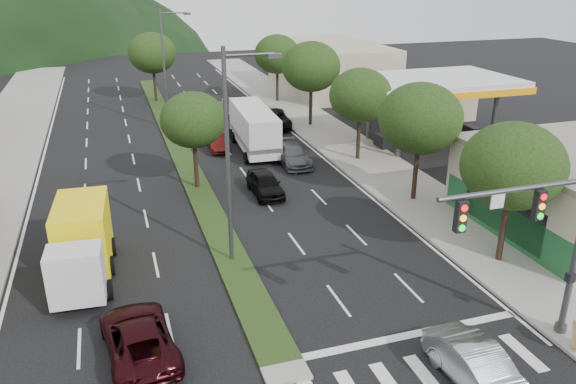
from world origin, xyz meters
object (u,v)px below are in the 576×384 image
object	(u,v)px
streetlight_mid	(166,63)
suv_maroon	(138,337)
tree_r_c	(361,95)
streetlight_near	(232,148)
tree_r_b	(420,118)
car_queue_c	(217,142)
tree_r_a	(513,166)
car_queue_d	(274,119)
car_queue_e	(222,109)
tree_med_near	(193,120)
tree_r_d	(311,67)
tree_med_far	(152,53)
car_queue_a	(265,184)
car_queue_b	(292,155)
motorhome	(254,128)
traffic_signal	(547,230)
sedan_silver	(479,369)
tree_r_e	(277,54)
box_truck	(82,245)

from	to	relation	value
streetlight_mid	suv_maroon	size ratio (longest dim) A/B	2.00
tree_r_c	streetlight_near	bearing A→B (deg)	-134.51
streetlight_mid	tree_r_b	bearing A→B (deg)	-60.68
streetlight_mid	car_queue_c	distance (m)	9.23
tree_r_b	tree_r_a	bearing A→B (deg)	-90.00
car_queue_d	car_queue_e	xyz separation A→B (m)	(-3.61, 5.00, -0.04)
tree_r_b	tree_med_near	bearing A→B (deg)	153.43
tree_r_d	car_queue_c	distance (m)	11.14
tree_r_c	car_queue_d	size ratio (longest dim) A/B	1.23
car_queue_d	tree_r_c	bearing A→B (deg)	-67.14
tree_r_b	tree_med_near	xyz separation A→B (m)	(-12.00, 6.00, -0.61)
tree_r_a	tree_r_b	size ratio (longest dim) A/B	0.96
tree_med_far	tree_r_c	bearing A→B (deg)	-63.43
car_queue_a	tree_r_c	bearing A→B (deg)	27.68
streetlight_mid	car_queue_b	bearing A→B (deg)	-60.37
car_queue_a	tree_med_near	bearing A→B (deg)	148.32
motorhome	car_queue_d	bearing A→B (deg)	63.20
suv_maroon	car_queue_a	size ratio (longest dim) A/B	1.21
tree_med_near	traffic_signal	bearing A→B (deg)	-65.20
traffic_signal	tree_r_b	size ratio (longest dim) A/B	1.01
sedan_silver	motorhome	size ratio (longest dim) A/B	0.52
tree_r_e	tree_r_c	bearing A→B (deg)	-90.00
car_queue_b	car_queue_e	bearing A→B (deg)	99.01
streetlight_mid	sedan_silver	size ratio (longest dim) A/B	2.24
car_queue_e	box_truck	xyz separation A→B (m)	(-11.87, -26.85, 0.81)
traffic_signal	sedan_silver	size ratio (longest dim) A/B	1.57
tree_r_d	tree_med_near	bearing A→B (deg)	-135.00
car_queue_a	car_queue_d	size ratio (longest dim) A/B	0.78
sedan_silver	car_queue_c	size ratio (longest dim) A/B	1.20
tree_r_b	streetlight_mid	distance (m)	24.09
tree_r_a	box_truck	bearing A→B (deg)	165.48
tree_r_a	tree_r_b	xyz separation A→B (m)	(-0.00, 8.00, 0.22)
tree_med_near	motorhome	xyz separation A→B (m)	(5.50, 6.76, -2.71)
tree_med_near	streetlight_mid	bearing A→B (deg)	89.22
streetlight_near	car_queue_b	xyz separation A→B (m)	(7.01, 12.67, -4.90)
traffic_signal	car_queue_e	size ratio (longest dim) A/B	1.72
motorhome	tree_r_b	bearing A→B (deg)	-59.93
tree_r_e	car_queue_b	world-z (taller)	tree_r_e
car_queue_c	car_queue_d	world-z (taller)	car_queue_d
tree_r_c	streetlight_near	xyz separation A→B (m)	(-11.79, -12.00, 0.84)
car_queue_c	motorhome	xyz separation A→B (m)	(2.69, -0.91, 1.10)
tree_r_c	car_queue_a	distance (m)	10.11
car_queue_d	box_truck	size ratio (longest dim) A/B	0.80
tree_med_near	motorhome	size ratio (longest dim) A/B	0.71
car_queue_d	suv_maroon	bearing A→B (deg)	-108.90
tree_r_d	tree_med_far	distance (m)	18.44
tree_med_far	streetlight_near	xyz separation A→B (m)	(0.21, -36.00, 0.58)
box_truck	motorhome	size ratio (longest dim) A/B	0.77
tree_r_e	suv_maroon	world-z (taller)	tree_r_e
traffic_signal	streetlight_near	xyz separation A→B (m)	(-8.82, 9.54, 0.94)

